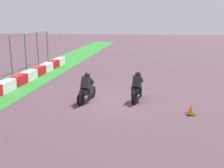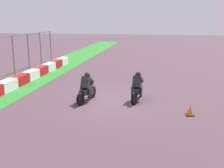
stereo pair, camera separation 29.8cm
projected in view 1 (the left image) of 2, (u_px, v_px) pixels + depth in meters
ground_plane at (110, 100)px, 14.46m from camera, size 120.00×120.00×0.00m
rider_lane_a at (137, 89)px, 14.30m from camera, size 2.04×0.59×1.51m
rider_lane_b at (87, 90)px, 14.10m from camera, size 2.03×0.62×1.51m
traffic_cone at (191, 110)px, 12.24m from camera, size 0.40×0.40×0.45m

